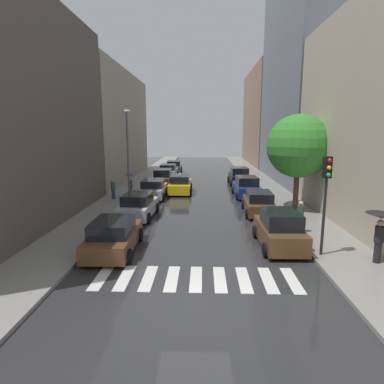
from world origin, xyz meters
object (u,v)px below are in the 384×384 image
Objects in this scene: pedestrian_by_kerb at (300,216)px; parked_car_left_fifth at (168,171)px; parked_car_right_second at (259,203)px; parked_car_left_sixth at (174,167)px; parked_car_right_fourth at (239,176)px; parked_car_left_nearest at (114,236)px; parked_car_left_fourth at (163,178)px; parked_car_left_third at (153,189)px; pedestrian_foreground at (380,225)px; parked_car_left_second at (138,206)px; pedestrian_far_side at (113,188)px; traffic_light_right_corner at (326,184)px; street_tree_right at (299,146)px; pedestrian_near_tree at (130,181)px; lamp_post_left at (128,149)px; parked_car_right_third at (246,187)px; taxi_midroad at (180,185)px; parked_car_right_nearest at (280,230)px.

parked_car_left_fifth is at bearing 104.48° from pedestrian_by_kerb.
parked_car_left_sixth is at bearing 20.79° from parked_car_right_second.
parked_car_right_fourth is at bearing -144.23° from parked_car_left_sixth.
parked_car_left_fourth reaches higher than parked_car_left_nearest.
parked_car_left_sixth reaches higher than parked_car_right_second.
parked_car_left_third is 16.99m from parked_car_left_sixth.
parked_car_left_fifth is at bearing 97.81° from pedestrian_foreground.
pedestrian_far_side is at bearing 33.28° from parked_car_left_second.
traffic_light_right_corner reaches higher than parked_car_left_sixth.
parked_car_right_second is 4.74m from street_tree_right.
parked_car_left_fifth is 2.28× the size of pedestrian_near_tree.
lamp_post_left reaches higher than parked_car_left_third.
traffic_light_right_corner is (1.54, -13.54, 2.47)m from parked_car_right_third.
parked_car_left_fifth is at bearing 1.20° from parked_car_left_fourth.
pedestrian_foreground is at bearing -141.02° from pedestrian_near_tree.
taxi_midroad is 0.66× the size of lamp_post_left.
taxi_midroad is (2.10, 8.52, 0.02)m from parked_car_left_second.
parked_car_right_second is (7.91, -5.20, -0.00)m from parked_car_left_third.
traffic_light_right_corner reaches higher than parked_car_right_nearest.
parked_car_left_third is at bearing 135.02° from taxi_midroad.
parked_car_left_fifth is 9.85m from taxi_midroad.
parked_car_left_sixth is at bearing 36.97° from parked_car_right_fourth.
street_tree_right is at bearing -167.68° from parked_car_right_fourth.
pedestrian_near_tree is 0.28× the size of lamp_post_left.
parked_car_left_nearest is 2.84× the size of pedestrian_far_side.
pedestrian_foreground reaches higher than parked_car_right_fourth.
taxi_midroad is at bearing -150.40° from parked_car_left_fourth.
street_tree_right is at bearing -145.35° from parked_car_left_fifth.
parked_car_right_fourth is 13.45m from lamp_post_left.
parked_car_right_nearest reaches higher than parked_car_left_third.
parked_car_right_third is at bearing -1.03° from parked_car_right_nearest.
pedestrian_by_kerb reaches higher than parked_car_left_sixth.
street_tree_right is at bearing 154.45° from pedestrian_far_side.
pedestrian_by_kerb is at bearing -160.77° from parked_car_right_second.
pedestrian_far_side is (-5.14, -3.38, 0.20)m from taxi_midroad.
pedestrian_far_side is 0.37× the size of traffic_light_right_corner.
parked_car_right_third is 1.04× the size of parked_car_right_fourth.
parked_car_left_sixth is 23.49m from parked_car_right_second.
parked_car_right_third reaches higher than parked_car_left_second.
traffic_light_right_corner is (0.03, -3.24, 2.24)m from pedestrian_by_kerb.
parked_car_right_nearest is (7.83, -5.27, 0.09)m from parked_car_left_second.
traffic_light_right_corner is (9.37, -12.95, 2.56)m from parked_car_left_third.
pedestrian_near_tree is (-1.86, 11.86, 0.78)m from parked_car_left_nearest.
parked_car_left_sixth is at bearing -0.34° from parked_car_left_fourth.
pedestrian_foreground is 1.32× the size of pedestrian_far_side.
parked_car_left_sixth is at bearing 23.11° from parked_car_right_third.
parked_car_left_fourth is at bearing -177.72° from parked_car_left_fifth.
parked_car_left_second is 11.95m from parked_car_left_fourth.
traffic_light_right_corner is at bearing -143.87° from pedestrian_near_tree.
pedestrian_near_tree is at bearing 66.43° from parked_car_right_second.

